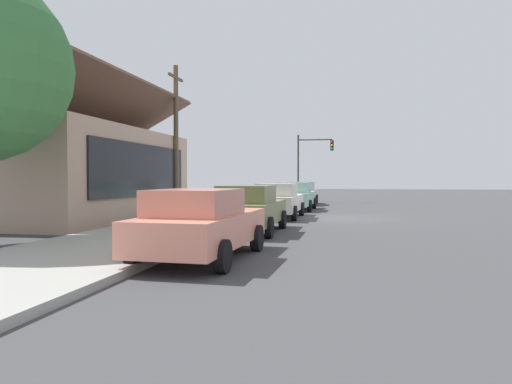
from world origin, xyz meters
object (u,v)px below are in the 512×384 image
car_seafoam (296,196)px  traffic_light_main (312,157)px  fire_hydrant_red (219,215)px  car_ivory (278,200)px  car_olive (249,208)px  utility_pole_wooden (176,137)px  car_coral (201,224)px  car_silver (303,193)px

car_seafoam → traffic_light_main: size_ratio=0.88×
fire_hydrant_red → car_ivory: bearing=-16.2°
car_ivory → car_olive: bearing=179.7°
car_seafoam → utility_pole_wooden: utility_pole_wooden is taller
car_coral → car_ivory: 11.40m
car_coral → fire_hydrant_red: size_ratio=6.62×
fire_hydrant_red → utility_pole_wooden: bearing=33.3°
car_olive → car_seafoam: size_ratio=1.01×
car_ivory → car_silver: size_ratio=1.05×
traffic_light_main → utility_pole_wooden: size_ratio=0.69×
utility_pole_wooden → car_silver: bearing=-28.0°
traffic_light_main → utility_pole_wooden: bearing=158.2°
car_ivory → fire_hydrant_red: 5.07m
car_olive → car_ivory: (5.98, -0.05, 0.00)m
car_ivory → traffic_light_main: bearing=-0.7°
car_ivory → fire_hydrant_red: (-4.86, 1.41, -0.32)m
car_silver → fire_hydrant_red: (-16.22, 1.39, -0.32)m
utility_pole_wooden → fire_hydrant_red: (-6.10, -4.00, -3.43)m
car_ivory → car_seafoam: (5.52, -0.15, -0.00)m
car_olive → car_coral: bearing=-179.1°
car_ivory → car_silver: bearing=0.3°
car_seafoam → traffic_light_main: 10.19m
car_seafoam → utility_pole_wooden: 7.68m
car_silver → traffic_light_main: 4.81m
car_silver → utility_pole_wooden: bearing=149.8°
car_olive → car_silver: bearing=-0.1°
car_olive → car_silver: (17.34, -0.03, -0.00)m
car_coral → car_silver: size_ratio=1.04×
car_ivory → utility_pole_wooden: (1.24, 5.41, 3.11)m
utility_pole_wooden → fire_hydrant_red: utility_pole_wooden is taller
car_seafoam → car_silver: (5.84, 0.17, -0.00)m
car_olive → car_silver: same height
car_coral → car_ivory: bearing=2.0°
car_seafoam → traffic_light_main: traffic_light_main is taller
car_silver → car_seafoam: bearing=179.5°
car_olive → fire_hydrant_red: bearing=50.6°
car_coral → car_olive: 5.42m
traffic_light_main → fire_hydrant_red: (-20.22, 1.66, -2.99)m
car_silver → car_coral: bearing=177.9°
car_silver → fire_hydrant_red: car_silver is taller
car_ivory → car_seafoam: same height
car_olive → utility_pole_wooden: utility_pole_wooden is taller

